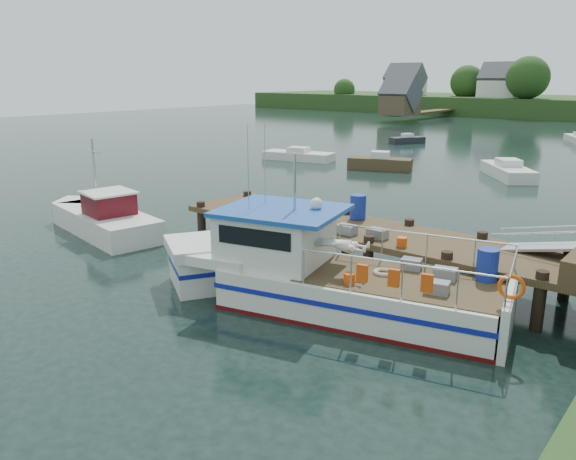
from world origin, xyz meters
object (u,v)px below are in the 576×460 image
Objects in this scene: lobster_boat at (317,274)px; work_boat at (102,218)px; moored_rowboat at (380,163)px; moored_a at (299,155)px; moored_b at (508,171)px; dock at (541,232)px; moored_e at (407,140)px.

lobster_boat is 11.47m from work_boat.
work_boat is 1.61× the size of moored_rowboat.
work_boat is 22.17m from moored_a.
lobster_boat is 24.39m from moored_b.
work_boat is at bearing -169.77° from dock.
lobster_boat is 24.41m from moored_rowboat.
moored_rowboat is 7.08m from moored_a.
dock is 2.27× the size of work_boat.
moored_rowboat is (-15.60, 18.39, -1.78)m from dock.
dock is 6.10m from lobster_boat.
moored_rowboat is at bearing 130.31° from dock.
dock is at bearing -31.70° from moored_a.
work_boat is 36.90m from moored_e.
work_boat is 25.16m from moored_b.
lobster_boat is at bearing -43.48° from moored_a.
dock is 3.66× the size of moored_rowboat.
moored_rowboat is at bearing -49.54° from moored_e.
moored_rowboat is 1.28× the size of moored_e.
moored_b is at bearing 26.15° from moored_rowboat.
work_boat is (-11.45, 0.57, -0.31)m from lobster_boat.
lobster_boat reaches higher than moored_b.
work_boat is 1.28× the size of moored_a.
work_boat is (-16.26, -2.93, -1.64)m from dock.
work_boat reaches higher than moored_a.
work_boat is 1.36× the size of moored_b.
moored_rowboat is 0.80× the size of moored_a.
moored_rowboat is at bearing 102.38° from lobster_boat.
moored_b is at bearing 82.88° from lobster_boat.
lobster_boat reaches higher than moored_a.
moored_e is (-13.82, 12.88, -0.09)m from moored_b.
moored_b is (7.93, 2.32, -0.02)m from moored_rowboat.
dock is at bearing 20.20° from work_boat.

